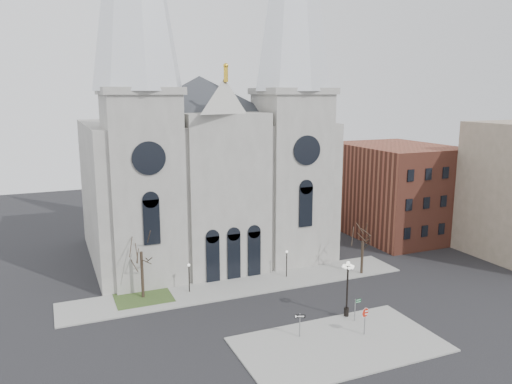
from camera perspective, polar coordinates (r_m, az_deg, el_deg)
name	(u,v)px	position (r m, az deg, el deg)	size (l,w,h in m)	color
ground	(284,327)	(48.98, 3.18, -15.17)	(160.00, 160.00, 0.00)	black
sidewalk_near	(339,344)	(46.41, 9.51, -16.80)	(18.00, 10.00, 0.14)	gray
sidewalk_far	(241,286)	(58.15, -1.67, -10.67)	(40.00, 6.00, 0.14)	gray
grass_patch	(143,298)	(56.34, -12.76, -11.68)	(6.00, 5.00, 0.18)	#29401B
cathedral	(207,119)	(65.23, -5.60, 8.30)	(33.00, 26.66, 54.00)	gray
bg_building_brick	(396,190)	(80.17, 15.68, 0.21)	(14.00, 18.00, 14.00)	brown
tree_left	(141,249)	(54.46, -13.01, -6.35)	(3.20, 3.20, 7.50)	black
tree_right	(363,239)	(61.83, 12.12, -5.26)	(3.20, 3.20, 6.00)	black
ped_lamp_left	(189,273)	(56.05, -7.67, -9.16)	(0.32, 0.32, 3.26)	black
ped_lamp_right	(287,259)	(60.08, 3.53, -7.66)	(0.32, 0.32, 3.26)	black
stop_sign	(365,315)	(47.54, 12.35, -13.62)	(0.94, 0.15, 2.61)	slate
globe_lamp	(347,282)	(50.15, 10.41, -10.06)	(1.57, 1.57, 5.69)	black
one_way_sign	(300,321)	(46.44, 5.03, -14.47)	(0.93, 0.41, 2.25)	slate
street_name_sign	(356,308)	(50.23, 11.33, -12.84)	(0.71, 0.12, 2.23)	slate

